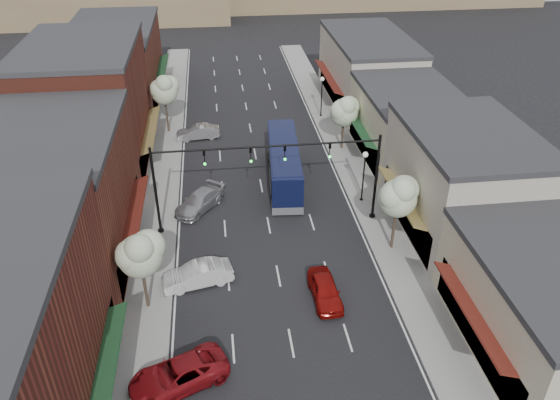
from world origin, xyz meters
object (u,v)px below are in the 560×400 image
object	(u,v)px
tree_right_far	(345,110)
parked_car_a	(179,375)
tree_right_near	(399,195)
tree_left_near	(140,253)
coach_bus	(284,163)
tree_left_far	(164,89)
parked_car_e	(198,132)
parked_car_b	(197,275)
lamp_post_near	(364,169)
signal_mast_left	(188,176)
signal_mast_right	(345,167)
lamp_post_far	(322,90)
parked_car_c	(199,201)
red_hatchback	(325,290)

from	to	relation	value
tree_right_far	parked_car_a	xyz separation A→B (m)	(-14.55, -26.06, -3.27)
tree_right_near	tree_left_near	size ratio (longest dim) A/B	1.05
tree_right_near	coach_bus	world-z (taller)	tree_right_near
tree_right_far	tree_left_far	bearing A→B (deg)	160.13
tree_right_near	tree_left_far	xyz separation A→B (m)	(-16.60, 22.00, 0.15)
tree_right_far	parked_car_e	size ratio (longest dim) A/B	1.30
parked_car_a	parked_car_b	bearing A→B (deg)	150.46
parked_car_b	parked_car_a	bearing A→B (deg)	-18.84
tree_right_near	lamp_post_near	size ratio (longest dim) A/B	1.34
parked_car_a	signal_mast_left	bearing A→B (deg)	154.80
tree_right_near	parked_car_e	distance (m)	24.64
tree_left_far	parked_car_b	size ratio (longest dim) A/B	1.36
tree_left_near	tree_right_near	bearing A→B (deg)	13.55
tree_right_near	tree_right_far	xyz separation A→B (m)	(0.00, 16.00, -0.46)
signal_mast_left	parked_car_e	world-z (taller)	signal_mast_left
signal_mast_right	lamp_post_far	bearing A→B (deg)	83.78
parked_car_b	parked_car_e	world-z (taller)	parked_car_b
parked_car_a	parked_car_c	xyz separation A→B (m)	(1.05, 17.10, -0.02)
tree_right_near	coach_bus	size ratio (longest dim) A/B	0.52
signal_mast_left	parked_car_c	xyz separation A→B (m)	(0.47, 2.98, -3.92)
lamp_post_far	parked_car_b	size ratio (longest dim) A/B	0.98
tree_left_near	tree_left_far	distance (m)	26.00
red_hatchback	parked_car_a	distance (m)	10.41
lamp_post_near	signal_mast_left	bearing A→B (deg)	-169.44
lamp_post_far	red_hatchback	distance (m)	29.13
signal_mast_right	parked_car_c	bearing A→B (deg)	164.54
signal_mast_left	tree_right_near	world-z (taller)	signal_mast_left
tree_right_near	tree_right_far	bearing A→B (deg)	90.00
tree_left_near	tree_left_far	size ratio (longest dim) A/B	0.93
tree_left_far	parked_car_e	distance (m)	5.23
lamp_post_far	parked_car_b	bearing A→B (deg)	-116.55
signal_mast_left	lamp_post_near	bearing A→B (deg)	10.56
parked_car_c	tree_left_far	bearing A→B (deg)	138.79
signal_mast_right	tree_left_far	distance (m)	22.68
signal_mast_right	signal_mast_left	bearing A→B (deg)	180.00
red_hatchback	parked_car_b	xyz separation A→B (m)	(-7.87, 2.43, 0.04)
red_hatchback	tree_left_near	bearing A→B (deg)	174.93
signal_mast_left	tree_right_near	xyz separation A→B (m)	(13.97, -4.05, -0.17)
tree_left_far	lamp_post_far	bearing A→B (deg)	7.30
tree_left_far	lamp_post_far	distance (m)	16.26
tree_left_far	parked_car_c	size ratio (longest dim) A/B	1.27
tree_left_far	tree_right_near	bearing A→B (deg)	-52.96
signal_mast_left	parked_car_b	world-z (taller)	signal_mast_left
tree_left_near	lamp_post_far	size ratio (longest dim) A/B	1.28
tree_left_near	red_hatchback	size ratio (longest dim) A/B	1.37
parked_car_a	parked_car_b	distance (m)	8.03
signal_mast_right	tree_left_far	xyz separation A→B (m)	(-13.87, 17.95, -0.02)
signal_mast_left	parked_car_e	size ratio (longest dim) A/B	1.97
tree_left_near	tree_left_far	world-z (taller)	tree_left_far
coach_bus	lamp_post_far	bearing A→B (deg)	71.10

